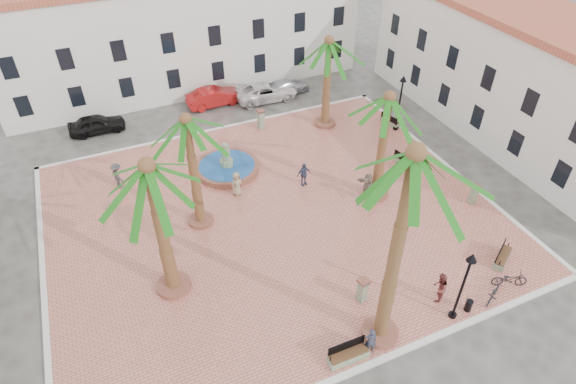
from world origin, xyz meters
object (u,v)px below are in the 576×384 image
(palm_ne, at_px, (329,52))
(pedestrian_east, at_px, (367,187))
(bicycle_b, at_px, (494,293))
(car_red, at_px, (214,97))
(bollard_n, at_px, (261,119))
(bicycle_a, at_px, (510,279))
(pedestrian_north, at_px, (118,175))
(palm_nw, at_px, (188,133))
(car_white, at_px, (266,92))
(bench_se, at_px, (502,257))
(car_black, at_px, (97,124))
(bollard_se, at_px, (363,290))
(lamppost_s, at_px, (466,276))
(bench_e, at_px, (404,162))
(bench_ne, at_px, (390,122))
(cyclist_a, at_px, (371,341))
(fountain, at_px, (227,166))
(bollard_e, at_px, (474,194))
(pedestrian_fountain_b, at_px, (304,174))
(palm_s, at_px, (411,177))
(car_silver, at_px, (286,87))
(bench_s, at_px, (348,355))
(lamppost_e, at_px, (401,94))
(palm_sw, at_px, (151,183))
(pedestrian_fountain_a, at_px, (237,184))
(litter_bin, at_px, (468,305))

(palm_ne, height_order, pedestrian_east, palm_ne)
(bicycle_b, relative_size, car_red, 0.35)
(bollard_n, xyz_separation_m, bicycle_a, (6.00, -19.66, -0.31))
(pedestrian_east, bearing_deg, pedestrian_north, -114.79)
(palm_nw, distance_m, pedestrian_east, 11.57)
(car_white, bearing_deg, pedestrian_east, -174.92)
(bench_se, distance_m, car_black, 29.47)
(bicycle_b, xyz_separation_m, pedestrian_north, (-15.65, 17.02, 0.40))
(bollard_se, bearing_deg, lamppost_s, -36.88)
(bench_e, relative_size, bench_ne, 1.05)
(pedestrian_north, bearing_deg, bench_ne, -112.37)
(bench_ne, bearing_deg, bollard_n, 55.71)
(cyclist_a, bearing_deg, fountain, -65.07)
(lamppost_s, xyz_separation_m, bollard_e, (6.65, 6.46, -2.26))
(lamppost_s, relative_size, bollard_e, 3.32)
(bicycle_a, xyz_separation_m, pedestrian_east, (-3.10, 9.01, 0.48))
(cyclist_a, distance_m, car_red, 25.32)
(palm_ne, bearing_deg, bench_ne, -24.33)
(pedestrian_fountain_b, bearing_deg, fountain, 132.64)
(bench_e, distance_m, car_white, 13.89)
(bench_ne, bearing_deg, bicycle_b, 150.21)
(bicycle_b, bearing_deg, fountain, 2.69)
(bench_ne, bearing_deg, pedestrian_east, 124.14)
(palm_s, bearing_deg, car_silver, 76.47)
(lamppost_s, distance_m, car_white, 24.58)
(car_black, height_order, car_red, car_red)
(bench_s, relative_size, lamppost_e, 0.44)
(bicycle_a, bearing_deg, palm_sw, 91.12)
(pedestrian_fountain_b, bearing_deg, bicycle_b, -75.96)
(fountain, relative_size, palm_sw, 0.53)
(palm_sw, bearing_deg, pedestrian_north, 97.20)
(car_silver, bearing_deg, pedestrian_north, 110.50)
(pedestrian_east, bearing_deg, car_black, -133.09)
(palm_sw, relative_size, pedestrian_fountain_a, 4.80)
(bicycle_b, height_order, car_black, car_black)
(car_white, bearing_deg, litter_bin, -175.62)
(palm_sw, height_order, bollard_se, palm_sw)
(bench_se, xyz_separation_m, litter_bin, (-3.90, -1.86, 0.07))
(bench_se, xyz_separation_m, pedestrian_fountain_b, (-6.98, 10.52, 0.55))
(pedestrian_east, bearing_deg, car_white, -173.52)
(lamppost_e, xyz_separation_m, car_silver, (-5.20, 9.06, -2.53))
(bench_e, height_order, pedestrian_east, pedestrian_east)
(palm_sw, relative_size, bollard_n, 5.29)
(pedestrian_north, height_order, pedestrian_east, pedestrian_east)
(palm_sw, distance_m, bench_s, 11.51)
(bollard_e, xyz_separation_m, car_white, (-6.61, 18.01, -0.10))
(bench_se, height_order, bicycle_b, bicycle_b)
(palm_sw, distance_m, bench_ne, 22.30)
(bollard_se, distance_m, car_black, 24.36)
(palm_s, distance_m, pedestrian_east, 12.97)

